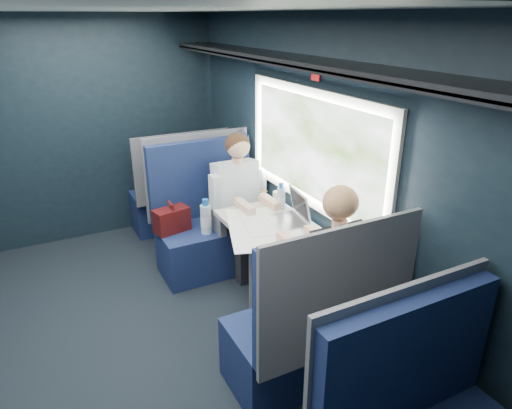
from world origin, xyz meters
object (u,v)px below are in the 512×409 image
woman (331,267)px  cup (277,196)px  man (241,198)px  table (271,235)px  seat_bay_near (208,226)px  seat_row_front (179,195)px  laptop (293,213)px  bottle_small (281,198)px  seat_bay_far (311,330)px

woman → cup: woman is taller
cup → man: bearing=131.6°
table → seat_bay_near: (-0.20, 0.87, -0.24)m
seat_row_front → man: 1.17m
man → cup: size_ratio=14.95×
cup → laptop: bearing=-102.4°
table → bottle_small: bottle_small is taller
bottle_small → cup: bearing=71.4°
table → laptop: size_ratio=2.73×
seat_row_front → cup: (0.48, -1.36, 0.37)m
seat_bay_near → laptop: seat_bay_near is taller
seat_bay_near → bottle_small: bearing=-54.7°
seat_bay_far → cup: size_ratio=14.25×
seat_bay_far → woman: (0.25, 0.17, 0.31)m
laptop → cup: bearing=77.6°
table → man: bearing=84.5°
seat_row_front → bottle_small: 1.65m
seat_bay_near → bottle_small: seat_bay_near is taller
woman → seat_bay_far: bearing=-146.2°
table → seat_bay_far: bearing=-101.8°
table → woman: woman is taller
seat_bay_near → seat_row_front: 0.92m
seat_bay_near → man: (0.26, -0.17, 0.30)m
table → seat_row_front: 1.82m
bottle_small → man: bearing=111.3°
seat_row_front → laptop: bearing=-77.8°
man → bottle_small: size_ratio=5.62×
seat_bay_far → cup: (0.48, 1.31, 0.37)m
man → bottle_small: 0.49m
seat_bay_near → man: 0.43m
laptop → bottle_small: size_ratio=1.56×
man → laptop: 0.70m
man → woman: same height
bottle_small → cup: bottle_small is taller
laptop → woman: bearing=-100.7°
table → man: man is taller
man → table: bearing=-95.5°
seat_row_front → laptop: (0.39, -1.78, 0.40)m
woman → cup: size_ratio=14.95×
seat_bay_far → woman: woman is taller
seat_bay_far → man: (0.25, 1.57, 0.30)m
woman → laptop: size_ratio=3.61×
man → laptop: bearing=-78.7°
table → man: (0.07, 0.70, 0.06)m
laptop → cup: (0.09, 0.43, -0.02)m
man → laptop: size_ratio=3.61×
seat_row_front → woman: (0.25, -2.50, 0.32)m
table → laptop: laptop is taller
man → laptop: man is taller
seat_row_front → man: bearing=-77.2°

